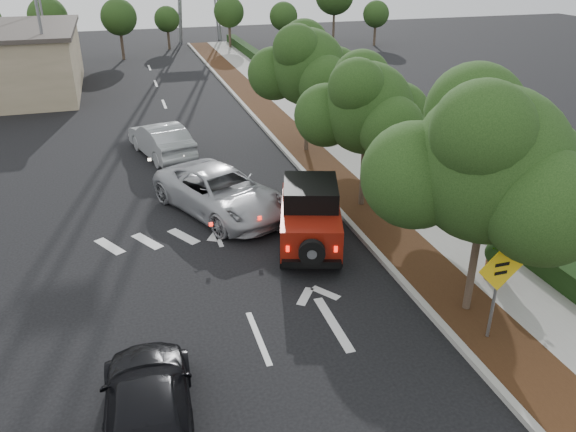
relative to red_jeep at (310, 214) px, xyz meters
name	(u,v)px	position (x,y,z in m)	size (l,w,h in m)	color
ground	(258,338)	(-2.81, -4.29, -1.08)	(120.00, 120.00, 0.00)	black
curb	(292,159)	(1.79, 7.71, -1.00)	(0.20, 70.00, 0.15)	#9E9B93
planting_strip	(313,157)	(2.79, 7.71, -1.02)	(1.80, 70.00, 0.12)	black
sidewalk	(351,153)	(4.69, 7.71, -1.02)	(2.00, 70.00, 0.12)	gray
hedge	(379,144)	(6.09, 7.71, -0.68)	(0.80, 70.00, 0.80)	black
transmission_tower	(201,42)	(3.19, 43.71, -1.08)	(7.00, 4.00, 28.00)	slate
street_tree_near	(465,311)	(2.79, -4.79, -1.08)	(3.80, 3.80, 5.92)	#193210
street_tree_mid	(361,206)	(2.79, 2.21, -1.08)	(3.20, 3.20, 5.32)	#193210
street_tree_far	(306,152)	(2.79, 8.71, -1.08)	(3.40, 3.40, 5.62)	#193210
light_pole_a	(55,104)	(-9.31, 21.71, -1.08)	(2.00, 0.22, 9.00)	slate
light_pole_b	(52,68)	(-10.31, 33.71, -1.08)	(2.00, 0.22, 9.00)	slate
red_jeep	(310,214)	(0.00, 0.00, 0.00)	(2.89, 4.33, 2.12)	black
silver_suv_ahead	(221,192)	(-2.31, 3.25, -0.27)	(2.68, 5.81, 1.61)	#A6A7AE
black_suv_oncoming	(148,408)	(-5.61, -6.60, -0.43)	(1.82, 4.47, 1.30)	black
silver_sedan_oncoming	(161,140)	(-3.81, 10.11, -0.30)	(1.65, 4.74, 1.56)	#9C9FA3
parked_suv	(32,91)	(-10.57, 22.70, -0.38)	(1.65, 4.09, 1.39)	#A0A3A8
speed_hump_sign	(498,280)	(2.59, -6.05, 0.70)	(1.21, 0.10, 2.57)	slate
terracotta_planter	(497,256)	(4.38, -3.72, -0.23)	(0.72, 0.72, 1.26)	brown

